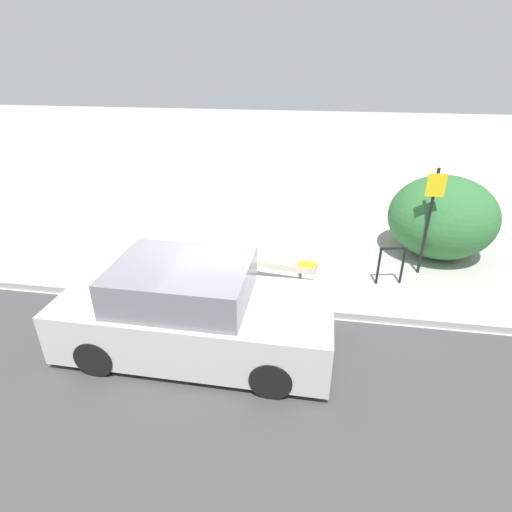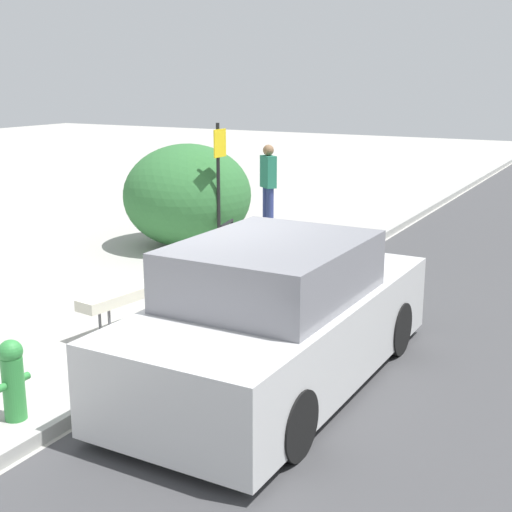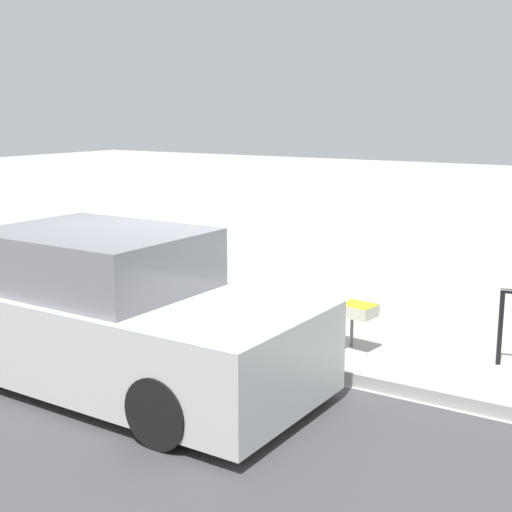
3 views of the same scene
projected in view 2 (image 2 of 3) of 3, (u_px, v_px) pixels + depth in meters
ground_plane at (190, 351)px, 8.13m from camera, size 60.00×60.00×0.00m
curb at (190, 345)px, 8.11m from camera, size 60.00×0.20×0.13m
bench at (147, 288)px, 8.96m from camera, size 2.08×0.57×0.54m
bike_rack at (227, 242)px, 11.25m from camera, size 0.55×0.17×0.83m
sign_post at (219, 178)px, 11.90m from camera, size 0.36×0.08×2.30m
fire_hydrant at (13, 377)px, 6.42m from camera, size 0.36×0.22×0.77m
shrub_hedge at (188, 195)px, 12.97m from camera, size 2.38×2.30×1.87m
pedestrian at (268, 183)px, 14.77m from camera, size 0.39×0.43×1.68m
parked_car_near at (278, 319)px, 7.13m from camera, size 4.20×1.81×1.51m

